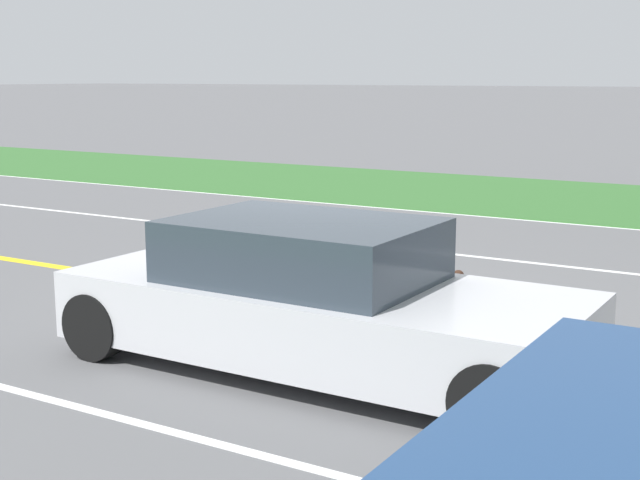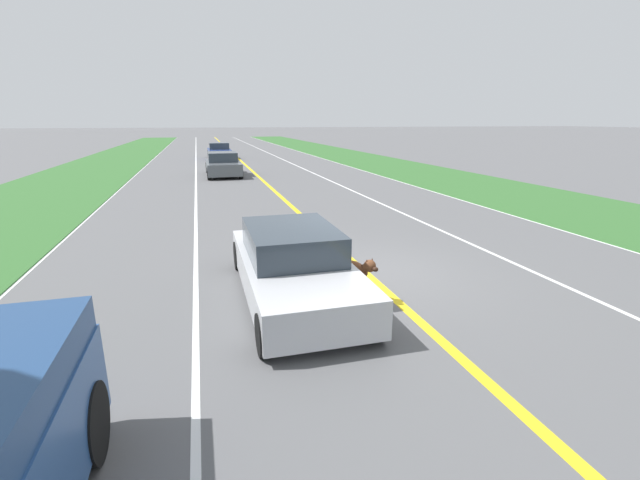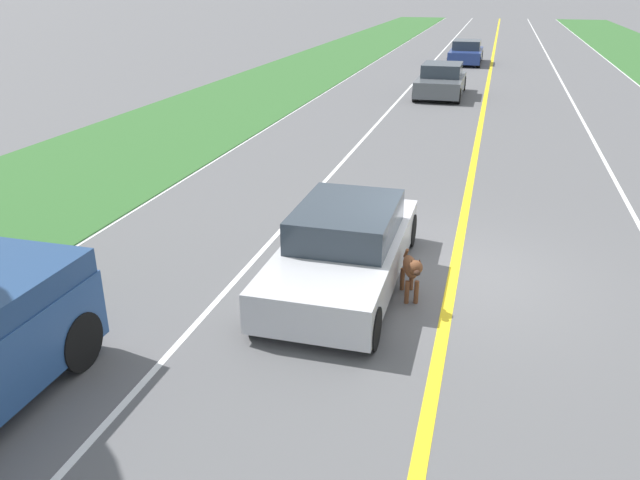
# 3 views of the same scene
# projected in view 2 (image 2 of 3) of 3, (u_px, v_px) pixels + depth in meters

# --- Properties ---
(ground_plane) EXTENTS (400.00, 400.00, 0.00)m
(ground_plane) POSITION_uv_depth(u_px,v_px,m) (368.00, 275.00, 9.03)
(ground_plane) COLOR #5B5B5E
(centre_divider_line) EXTENTS (0.18, 160.00, 0.01)m
(centre_divider_line) POSITION_uv_depth(u_px,v_px,m) (368.00, 274.00, 9.03)
(centre_divider_line) COLOR yellow
(centre_divider_line) RESTS_ON ground
(lane_edge_line_left) EXTENTS (0.14, 160.00, 0.01)m
(lane_edge_line_left) POSITION_uv_depth(u_px,v_px,m) (625.00, 249.00, 10.85)
(lane_edge_line_left) COLOR white
(lane_edge_line_left) RESTS_ON ground
(lane_dash_same_dir) EXTENTS (0.10, 160.00, 0.01)m
(lane_dash_same_dir) POSITION_uv_depth(u_px,v_px,m) (196.00, 292.00, 8.12)
(lane_dash_same_dir) COLOR white
(lane_dash_same_dir) RESTS_ON ground
(lane_dash_oncoming) EXTENTS (0.10, 160.00, 0.01)m
(lane_dash_oncoming) POSITION_uv_depth(u_px,v_px,m) (508.00, 260.00, 9.94)
(lane_dash_oncoming) COLOR white
(lane_dash_oncoming) RESTS_ON ground
(ego_car) EXTENTS (1.84, 4.51, 1.29)m
(ego_car) POSITION_uv_depth(u_px,v_px,m) (293.00, 265.00, 7.77)
(ego_car) COLOR silver
(ego_car) RESTS_ON ground
(dog) EXTENTS (0.45, 1.12, 0.82)m
(dog) POSITION_uv_depth(u_px,v_px,m) (359.00, 270.00, 7.77)
(dog) COLOR brown
(dog) RESTS_ON ground
(car_trailing_near) EXTENTS (1.92, 4.27, 1.36)m
(car_trailing_near) POSITION_uv_depth(u_px,v_px,m) (223.00, 165.00, 25.05)
(car_trailing_near) COLOR #51565B
(car_trailing_near) RESTS_ON ground
(car_trailing_mid) EXTENTS (1.89, 4.52, 1.33)m
(car_trailing_mid) POSITION_uv_depth(u_px,v_px,m) (219.00, 151.00, 36.27)
(car_trailing_mid) COLOR navy
(car_trailing_mid) RESTS_ON ground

